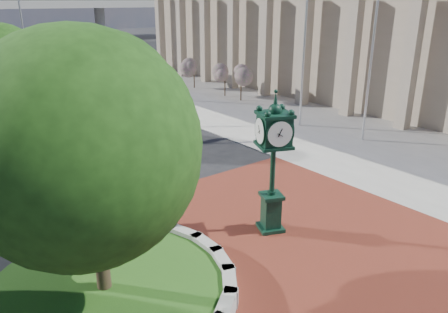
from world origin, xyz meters
TOP-DOWN VIEW (x-y plane):
  - ground at (0.00, 0.00)m, footprint 200.00×200.00m
  - plaza at (0.00, -1.00)m, footprint 12.00×12.00m
  - sidewalk at (16.00, 10.00)m, footprint 20.00×50.00m
  - planter_wall at (-2.71, -0.00)m, footprint 2.96×6.77m
  - grass_bed at (-5.00, 0.00)m, footprint 6.10×6.10m
  - civic_building at (23.60, 12.00)m, footprint 17.35×44.00m
  - tree_planter at (-5.00, 0.00)m, footprint 5.20×5.20m
  - post_clock at (0.86, -0.01)m, footprint 1.22×1.22m
  - parked_car at (1.36, 39.14)m, footprint 3.61×4.98m
  - flagpole_a at (11.69, 4.04)m, footprint 1.68×0.19m
  - flagpole_b at (11.15, 8.17)m, footprint 1.79×0.20m
  - street_lamp_near at (1.33, 28.56)m, footprint 1.83×0.28m
  - shrub_near at (12.82, 15.73)m, footprint 1.20×1.20m
  - shrub_mid at (12.86, 17.75)m, footprint 1.20×1.20m
  - shrub_far at (12.84, 22.04)m, footprint 1.20×1.20m

SIDE VIEW (x-z plane):
  - ground at x=0.00m, z-range 0.00..0.00m
  - plaza at x=0.00m, z-range 0.00..0.04m
  - sidewalk at x=16.00m, z-range 0.00..0.04m
  - grass_bed at x=-5.00m, z-range 0.00..0.40m
  - planter_wall at x=-2.71m, z-range 0.00..0.54m
  - parked_car at x=1.36m, z-range 0.00..1.58m
  - shrub_near at x=12.82m, z-range 0.49..2.69m
  - shrub_mid at x=12.86m, z-range 0.49..2.69m
  - shrub_far at x=12.84m, z-range 0.49..2.69m
  - post_clock at x=0.86m, z-range 0.23..4.92m
  - tree_planter at x=-5.00m, z-range 0.56..6.89m
  - civic_building at x=23.60m, z-range 0.03..8.63m
  - street_lamp_near at x=1.33m, z-range 0.70..8.85m
  - flagpole_a at x=11.69m, z-range 0.13..10.87m
  - flagpole_b at x=11.15m, z-range 0.14..11.55m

